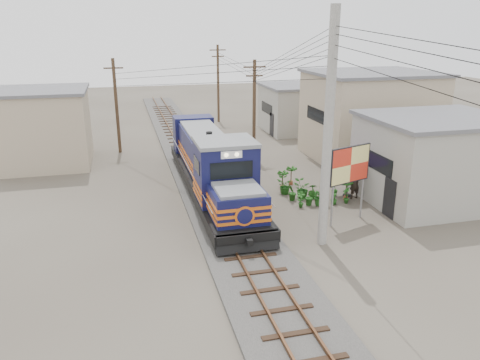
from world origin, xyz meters
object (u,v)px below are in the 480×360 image
object	(u,v)px
locomotive	(212,166)
market_umbrella	(350,158)
vendor	(355,183)
billboard	(350,167)

from	to	relation	value
locomotive	market_umbrella	xyz separation A→B (m)	(7.37, -2.11, 0.53)
market_umbrella	vendor	xyz separation A→B (m)	(0.19, -0.43, -1.32)
vendor	billboard	bearing A→B (deg)	44.73
locomotive	vendor	distance (m)	8.02
locomotive	vendor	bearing A→B (deg)	-18.59
billboard	market_umbrella	size ratio (longest dim) A/B	1.51
vendor	locomotive	bearing A→B (deg)	-30.45
vendor	market_umbrella	bearing A→B (deg)	-78.44
market_umbrella	vendor	size ratio (longest dim) A/B	1.39
billboard	market_umbrella	world-z (taller)	billboard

